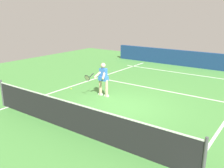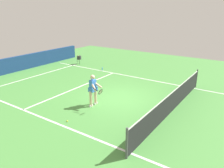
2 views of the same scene
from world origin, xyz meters
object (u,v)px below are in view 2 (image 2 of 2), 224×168
tennis_ball_near (67,121)px  water_bottle (102,69)px  tennis_player (93,89)px  ball_hopper (79,58)px

tennis_ball_near → water_bottle: (-7.31, -3.62, 0.09)m
tennis_player → water_bottle: tennis_player is taller
tennis_ball_near → ball_hopper: bearing=-140.5°
ball_hopper → tennis_ball_near: bearing=39.5°
tennis_player → tennis_ball_near: size_ratio=23.48×
tennis_player → water_bottle: (-5.39, -3.49, -0.73)m
tennis_player → tennis_ball_near: 2.09m
tennis_player → ball_hopper: tennis_player is taller
tennis_ball_near → ball_hopper: (-7.85, -6.47, 0.51)m
tennis_ball_near → water_bottle: water_bottle is taller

